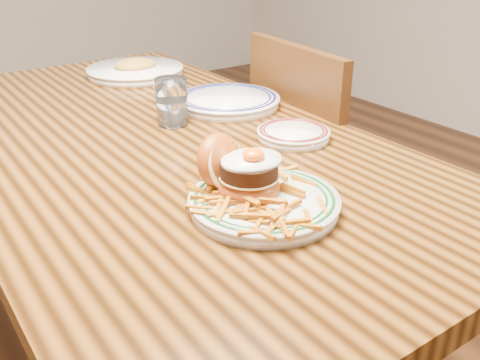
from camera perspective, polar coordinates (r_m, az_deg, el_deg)
table at (r=1.29m, az=-9.16°, el=1.08°), size 0.85×1.60×0.75m
chair_right at (r=1.65m, az=8.79°, el=-0.00°), size 0.46×0.46×0.91m
main_plate at (r=0.91m, az=1.78°, el=-1.09°), size 0.26×0.27×0.12m
side_plate at (r=1.22m, az=5.72°, el=4.96°), size 0.16×0.17×0.03m
rear_plate at (r=1.44m, az=-1.30°, el=8.48°), size 0.28×0.28×0.03m
water_glass at (r=1.31m, az=-7.26°, el=8.00°), size 0.08×0.08×0.11m
far_plate at (r=1.78m, az=-11.10°, el=11.42°), size 0.31×0.31×0.06m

